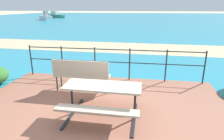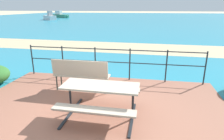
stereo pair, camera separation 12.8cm
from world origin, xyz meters
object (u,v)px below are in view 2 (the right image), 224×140
object	(u,v)px
park_bench	(81,73)
boat_near	(60,15)
boat_mid	(49,17)
picnic_table	(100,93)

from	to	relation	value
park_bench	boat_near	world-z (taller)	boat_near
park_bench	boat_near	distance (m)	44.84
park_bench	boat_mid	size ratio (longest dim) A/B	0.44
park_bench	boat_mid	world-z (taller)	boat_mid
picnic_table	boat_near	bearing A→B (deg)	116.28
picnic_table	boat_mid	bearing A→B (deg)	119.55
picnic_table	boat_near	size ratio (longest dim) A/B	0.30
picnic_table	boat_mid	distance (m)	37.66
boat_near	boat_mid	bearing A→B (deg)	-50.84
picnic_table	boat_mid	size ratio (longest dim) A/B	0.45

